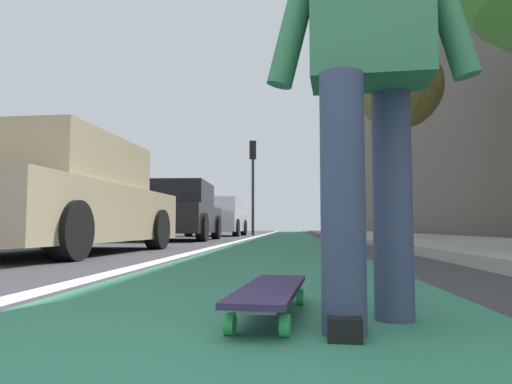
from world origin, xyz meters
name	(u,v)px	position (x,y,z in m)	size (l,w,h in m)	color
ground_plane	(284,243)	(10.00, 0.00, 0.00)	(80.00, 80.00, 0.00)	#38383D
bike_lane_paint	(288,234)	(24.00, 0.00, 0.00)	(56.00, 1.94, 0.00)	#2D7256
lane_stripe_white	(261,235)	(20.00, 1.12, 0.00)	(52.00, 0.16, 0.01)	silver
sidewalk_curb	(374,235)	(18.00, -3.25, 0.05)	(52.00, 3.20, 0.11)	#9E9B93
building_facade	(421,128)	(22.00, -6.19, 4.95)	(40.00, 1.20, 9.89)	#5E574D
skateboard	(270,292)	(1.41, -0.10, 0.09)	(0.85, 0.28, 0.11)	green
skater_person	(369,50)	(1.26, -0.44, 0.94)	(0.45, 0.72, 1.64)	#384260
parked_car_near	(57,199)	(5.51, 2.80, 0.69)	(4.29, 2.12, 1.46)	tan
parked_car_mid	(177,212)	(11.93, 2.81, 0.73)	(4.10, 2.02, 1.50)	black
parked_car_far	(218,218)	(18.39, 2.74, 0.72)	(4.10, 2.03, 1.49)	silver
traffic_light	(253,170)	(20.45, 1.52, 2.87)	(0.33, 0.28, 4.14)	#2D2D2D
street_tree_mid	(399,87)	(11.53, -2.85, 3.81)	(2.16, 2.16, 4.93)	brown
pedestrian_distant	(386,206)	(12.45, -2.65, 0.90)	(0.44, 0.69, 1.58)	black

